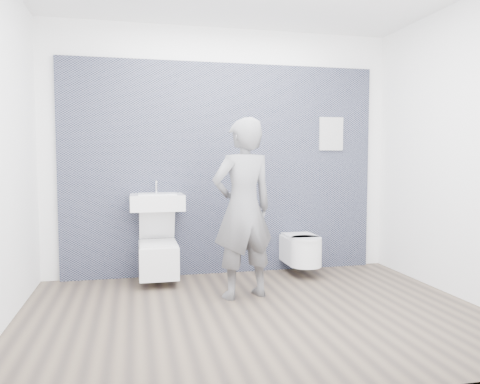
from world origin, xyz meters
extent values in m
plane|color=brown|center=(0.00, 0.00, 0.00)|extent=(4.00, 4.00, 0.00)
plane|color=white|center=(0.00, 1.50, 1.40)|extent=(4.00, 0.00, 4.00)
plane|color=white|center=(0.00, -1.50, 1.40)|extent=(4.00, 0.00, 4.00)
plane|color=white|center=(2.00, 0.00, 1.40)|extent=(0.00, 3.00, 3.00)
cube|color=black|center=(0.00, 1.47, 0.00)|extent=(3.60, 0.06, 2.40)
cube|color=white|center=(-0.77, 1.23, 0.86)|extent=(0.56, 0.42, 0.17)
cube|color=silver|center=(-0.77, 1.21, 0.94)|extent=(0.39, 0.28, 0.03)
cylinder|color=silver|center=(-0.77, 1.38, 1.01)|extent=(0.02, 0.02, 0.14)
cylinder|color=silver|center=(-0.77, 1.33, 1.08)|extent=(0.02, 0.09, 0.02)
cylinder|color=silver|center=(-0.77, 1.42, 0.72)|extent=(0.04, 0.04, 0.11)
cube|color=white|center=(-0.77, 1.15, 0.25)|extent=(0.40, 0.58, 0.34)
cylinder|color=silver|center=(-0.77, 1.11, 0.41)|extent=(0.28, 0.28, 0.03)
cube|color=white|center=(-0.77, 1.11, 0.44)|extent=(0.38, 0.46, 0.02)
cube|color=white|center=(-0.77, 1.30, 0.64)|extent=(0.38, 0.20, 0.39)
cube|color=silver|center=(-0.77, 1.41, 0.13)|extent=(0.11, 0.06, 0.08)
cube|color=white|center=(0.84, 1.23, 0.28)|extent=(0.35, 0.41, 0.30)
cylinder|color=white|center=(0.84, 1.03, 0.28)|extent=(0.35, 0.35, 0.30)
cube|color=white|center=(0.84, 1.20, 0.44)|extent=(0.34, 0.39, 0.03)
cylinder|color=white|center=(0.84, 1.01, 0.44)|extent=(0.34, 0.34, 0.03)
cube|color=silver|center=(0.84, 1.41, 0.17)|extent=(0.10, 0.06, 0.08)
cube|color=white|center=(1.30, 1.43, 0.00)|extent=(0.29, 0.03, 0.39)
imported|color=slate|center=(0.00, 0.47, 0.85)|extent=(0.70, 0.55, 1.70)
camera|label=1|loc=(-1.00, -3.81, 1.33)|focal=35.00mm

